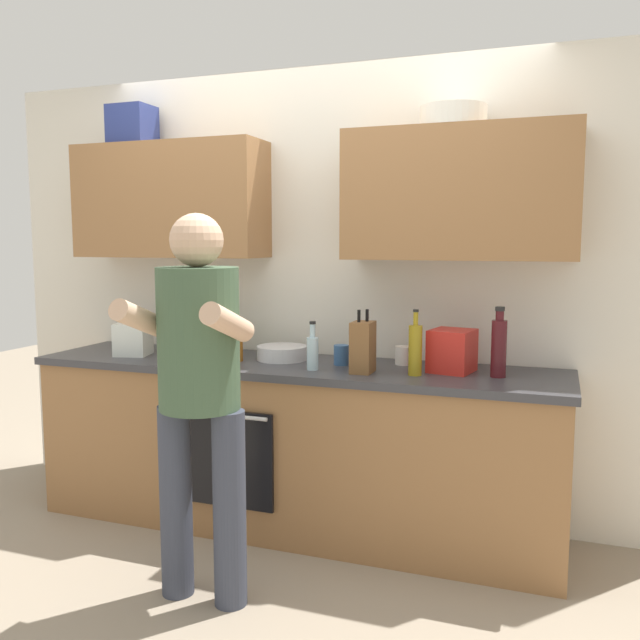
{
  "coord_description": "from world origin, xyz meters",
  "views": [
    {
      "loc": [
        1.31,
        -3.21,
        1.54
      ],
      "look_at": [
        0.19,
        -0.1,
        1.15
      ],
      "focal_mm": 37.24,
      "sensor_mm": 36.0,
      "label": 1
    }
  ],
  "objects_px": {
    "bottle_syrup": "(237,344)",
    "knife_block": "(363,347)",
    "bottle_water": "(313,351)",
    "bottle_soy": "(204,340)",
    "cup_tea": "(341,355)",
    "grocery_bag_bread": "(200,336)",
    "bottle_wine": "(499,346)",
    "bottle_oil": "(415,349)",
    "mixing_bowl": "(282,353)",
    "cup_coffee": "(404,355)",
    "grocery_bag_produce": "(133,339)",
    "grocery_bag_crisps": "(452,351)",
    "person_standing": "(199,377)",
    "bottle_soda": "(232,341)"
  },
  "relations": [
    {
      "from": "grocery_bag_crisps",
      "to": "grocery_bag_bread",
      "type": "xyz_separation_m",
      "value": [
        -1.45,
        0.05,
        -0.0
      ]
    },
    {
      "from": "person_standing",
      "to": "bottle_water",
      "type": "xyz_separation_m",
      "value": [
        0.25,
        0.69,
        0.02
      ]
    },
    {
      "from": "grocery_bag_bread",
      "to": "bottle_water",
      "type": "bearing_deg",
      "value": -17.03
    },
    {
      "from": "bottle_oil",
      "to": "bottle_syrup",
      "type": "bearing_deg",
      "value": 177.02
    },
    {
      "from": "bottle_syrup",
      "to": "knife_block",
      "type": "distance_m",
      "value": 0.73
    },
    {
      "from": "person_standing",
      "to": "grocery_bag_bread",
      "type": "xyz_separation_m",
      "value": [
        -0.53,
        0.93,
        0.02
      ]
    },
    {
      "from": "bottle_water",
      "to": "cup_coffee",
      "type": "xyz_separation_m",
      "value": [
        0.4,
        0.3,
        -0.05
      ]
    },
    {
      "from": "knife_block",
      "to": "bottle_soy",
      "type": "bearing_deg",
      "value": 176.99
    },
    {
      "from": "bottle_soda",
      "to": "knife_block",
      "type": "distance_m",
      "value": 0.83
    },
    {
      "from": "bottle_wine",
      "to": "bottle_oil",
      "type": "distance_m",
      "value": 0.39
    },
    {
      "from": "knife_block",
      "to": "grocery_bag_produce",
      "type": "relative_size",
      "value": 1.7
    },
    {
      "from": "bottle_soy",
      "to": "knife_block",
      "type": "height_order",
      "value": "knife_block"
    },
    {
      "from": "bottle_soy",
      "to": "grocery_bag_bread",
      "type": "height_order",
      "value": "bottle_soy"
    },
    {
      "from": "mixing_bowl",
      "to": "grocery_bag_produce",
      "type": "height_order",
      "value": "grocery_bag_produce"
    },
    {
      "from": "bottle_oil",
      "to": "person_standing",
      "type": "bearing_deg",
      "value": -136.32
    },
    {
      "from": "bottle_water",
      "to": "grocery_bag_bread",
      "type": "relative_size",
      "value": 1.21
    },
    {
      "from": "bottle_water",
      "to": "bottle_soda",
      "type": "relative_size",
      "value": 1.19
    },
    {
      "from": "bottle_soy",
      "to": "mixing_bowl",
      "type": "distance_m",
      "value": 0.43
    },
    {
      "from": "cup_coffee",
      "to": "mixing_bowl",
      "type": "xyz_separation_m",
      "value": [
        -0.66,
        -0.08,
        -0.01
      ]
    },
    {
      "from": "bottle_wine",
      "to": "grocery_bag_produce",
      "type": "bearing_deg",
      "value": -178.21
    },
    {
      "from": "cup_tea",
      "to": "grocery_bag_bread",
      "type": "bearing_deg",
      "value": 175.92
    },
    {
      "from": "bottle_water",
      "to": "knife_block",
      "type": "height_order",
      "value": "knife_block"
    },
    {
      "from": "bottle_oil",
      "to": "grocery_bag_crisps",
      "type": "distance_m",
      "value": 0.22
    },
    {
      "from": "cup_coffee",
      "to": "grocery_bag_crisps",
      "type": "xyz_separation_m",
      "value": [
        0.27,
        -0.11,
        0.06
      ]
    },
    {
      "from": "bottle_syrup",
      "to": "bottle_oil",
      "type": "height_order",
      "value": "bottle_oil"
    },
    {
      "from": "grocery_bag_produce",
      "to": "bottle_oil",
      "type": "bearing_deg",
      "value": -0.89
    },
    {
      "from": "cup_tea",
      "to": "mixing_bowl",
      "type": "relative_size",
      "value": 0.38
    },
    {
      "from": "cup_tea",
      "to": "person_standing",
      "type": "bearing_deg",
      "value": -111.73
    },
    {
      "from": "knife_block",
      "to": "grocery_bag_bread",
      "type": "bearing_deg",
      "value": 168.0
    },
    {
      "from": "bottle_water",
      "to": "mixing_bowl",
      "type": "bearing_deg",
      "value": 140.36
    },
    {
      "from": "bottle_water",
      "to": "bottle_soy",
      "type": "bearing_deg",
      "value": 174.16
    },
    {
      "from": "bottle_wine",
      "to": "bottle_soy",
      "type": "xyz_separation_m",
      "value": [
        -1.55,
        -0.06,
        -0.04
      ]
    },
    {
      "from": "person_standing",
      "to": "grocery_bag_crisps",
      "type": "distance_m",
      "value": 1.27
    },
    {
      "from": "knife_block",
      "to": "grocery_bag_bread",
      "type": "relative_size",
      "value": 1.53
    },
    {
      "from": "bottle_soda",
      "to": "bottle_wine",
      "type": "bearing_deg",
      "value": -2.96
    },
    {
      "from": "bottle_oil",
      "to": "cup_tea",
      "type": "bearing_deg",
      "value": 161.8
    },
    {
      "from": "grocery_bag_bread",
      "to": "bottle_syrup",
      "type": "bearing_deg",
      "value": -25.32
    },
    {
      "from": "bottle_wine",
      "to": "grocery_bag_crisps",
      "type": "height_order",
      "value": "bottle_wine"
    },
    {
      "from": "cup_tea",
      "to": "grocery_bag_produce",
      "type": "xyz_separation_m",
      "value": [
        -1.2,
        -0.11,
        0.04
      ]
    },
    {
      "from": "bottle_soda",
      "to": "grocery_bag_produce",
      "type": "relative_size",
      "value": 1.13
    },
    {
      "from": "bottle_soda",
      "to": "grocery_bag_bread",
      "type": "relative_size",
      "value": 1.01
    },
    {
      "from": "cup_tea",
      "to": "bottle_soda",
      "type": "bearing_deg",
      "value": 177.75
    },
    {
      "from": "bottle_syrup",
      "to": "bottle_water",
      "type": "xyz_separation_m",
      "value": [
        0.47,
        -0.09,
        0.0
      ]
    },
    {
      "from": "cup_tea",
      "to": "knife_block",
      "type": "bearing_deg",
      "value": -44.36
    },
    {
      "from": "grocery_bag_produce",
      "to": "knife_block",
      "type": "bearing_deg",
      "value": -1.92
    },
    {
      "from": "bottle_soda",
      "to": "mixing_bowl",
      "type": "xyz_separation_m",
      "value": [
        0.3,
        0.01,
        -0.05
      ]
    },
    {
      "from": "bottle_oil",
      "to": "grocery_bag_bread",
      "type": "relative_size",
      "value": 1.57
    },
    {
      "from": "person_standing",
      "to": "cup_tea",
      "type": "relative_size",
      "value": 15.9
    },
    {
      "from": "person_standing",
      "to": "bottle_soy",
      "type": "distance_m",
      "value": 0.86
    },
    {
      "from": "bottle_oil",
      "to": "bottle_soda",
      "type": "bearing_deg",
      "value": 171.32
    }
  ]
}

